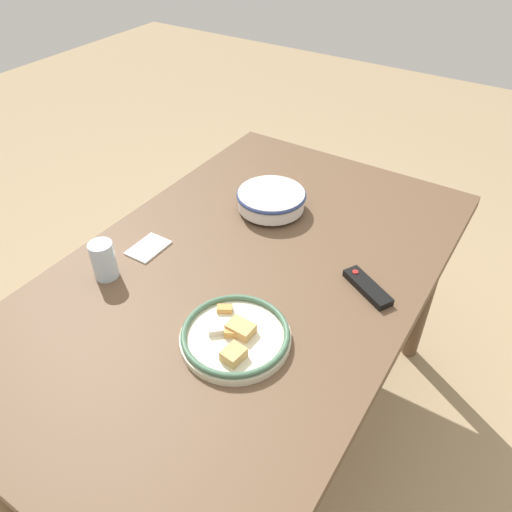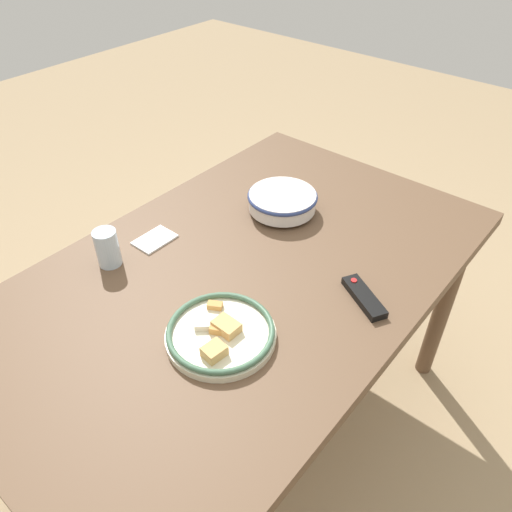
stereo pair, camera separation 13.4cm
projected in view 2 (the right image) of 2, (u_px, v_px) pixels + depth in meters
ground_plane at (245, 425)px, 1.83m from camera, size 8.00×8.00×0.00m
dining_table at (242, 292)px, 1.40m from camera, size 1.46×0.90×0.75m
noodle_bowl at (282, 201)px, 1.54m from camera, size 0.22×0.22×0.07m
food_plate at (221, 333)px, 1.15m from camera, size 0.26×0.26×0.04m
tv_remote at (364, 297)px, 1.26m from camera, size 0.11×0.16×0.02m
drinking_glass at (107, 248)px, 1.34m from camera, size 0.06×0.06×0.11m
folded_napkin at (155, 240)px, 1.45m from camera, size 0.12×0.08×0.01m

